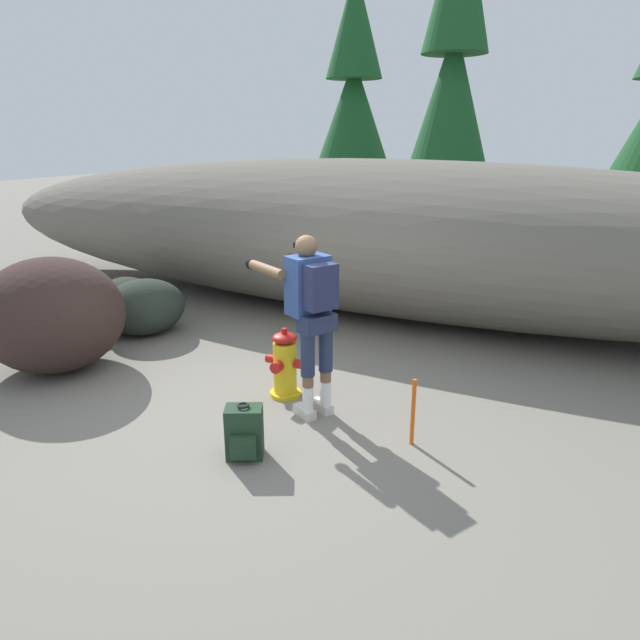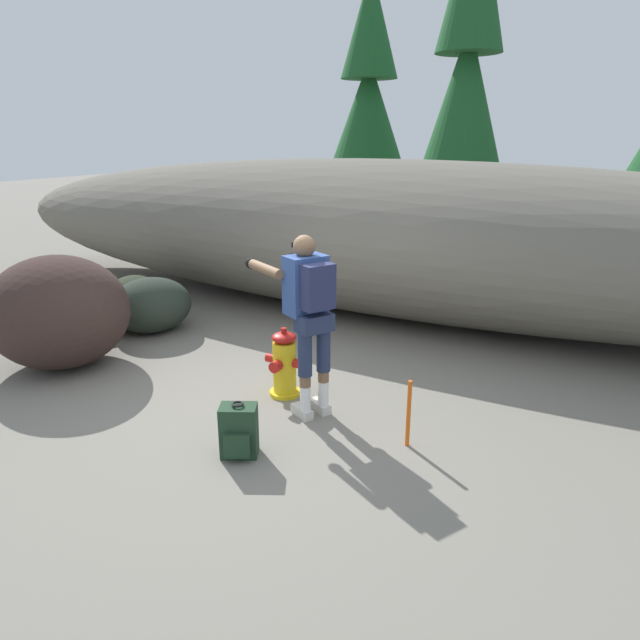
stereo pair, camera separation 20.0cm
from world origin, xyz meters
name	(u,v)px [view 2 (the right image)]	position (x,y,z in m)	size (l,w,h in m)	color
ground_plane	(257,408)	(0.00, 0.00, -0.02)	(56.00, 56.00, 0.04)	slate
dirt_embankment	(395,238)	(0.00, 3.64, 1.10)	(15.18, 3.20, 2.20)	#666056
fire_hydrant	(284,365)	(0.10, 0.36, 0.33)	(0.41, 0.36, 0.72)	gold
utility_worker	(307,303)	(0.49, 0.15, 1.08)	(1.03, 0.81, 1.69)	beige
spare_backpack	(239,431)	(0.37, -0.80, 0.22)	(0.36, 0.35, 0.47)	#1E3823
boulder_large	(151,305)	(-2.49, 1.20, 0.37)	(1.07, 0.87, 0.74)	#262F27
boulder_mid	(58,312)	(-2.53, -0.16, 0.64)	(1.55, 1.48, 1.27)	#352521
boulder_small	(135,297)	(-3.14, 1.54, 0.31)	(0.92, 0.78, 0.61)	#293021
boulder_outlier	(102,309)	(-3.14, 0.95, 0.29)	(0.69, 0.67, 0.58)	#312122
pine_tree_far_left	(368,97)	(-3.59, 10.76, 3.46)	(2.30, 2.30, 6.56)	#47331E
pine_tree_left	(466,80)	(-0.37, 8.30, 3.57)	(2.08, 2.08, 7.02)	#47331E
survey_stake	(409,414)	(1.55, 0.00, 0.30)	(0.04, 0.04, 0.60)	#E55914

